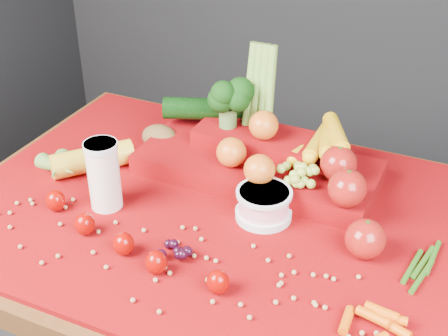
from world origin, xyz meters
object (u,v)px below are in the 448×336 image
at_px(produce_mound, 267,154).
at_px(yogurt_bowl, 264,203).
at_px(milk_glass, 103,173).
at_px(table, 220,251).

bearing_deg(produce_mound, yogurt_bowl, -70.59).
bearing_deg(milk_glass, produce_mound, 43.12).
bearing_deg(yogurt_bowl, milk_glass, -162.45).
relative_size(yogurt_bowl, produce_mound, 0.19).
height_order(yogurt_bowl, produce_mound, produce_mound).
height_order(table, milk_glass, milk_glass).
xyz_separation_m(table, milk_glass, (-0.22, -0.08, 0.19)).
distance_m(milk_glass, yogurt_bowl, 0.32).
bearing_deg(milk_glass, yogurt_bowl, 17.55).
relative_size(table, milk_glass, 7.51).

